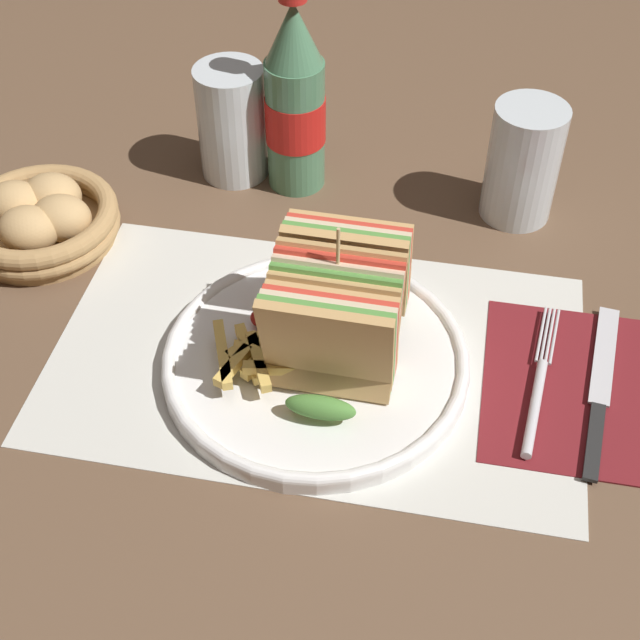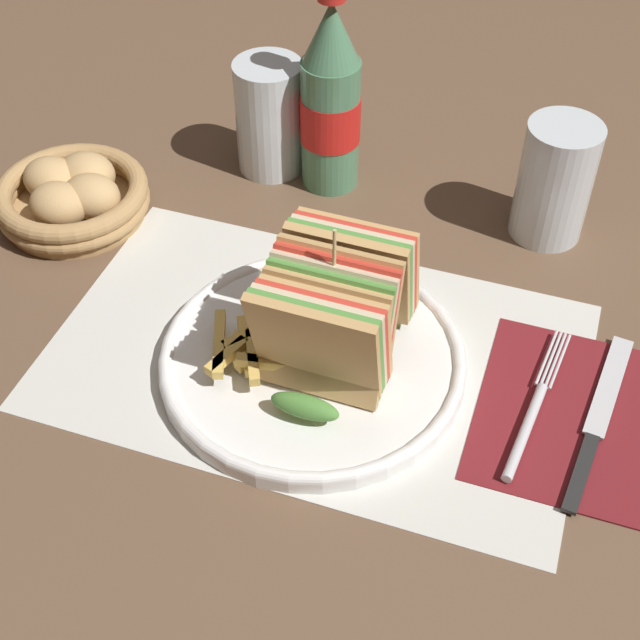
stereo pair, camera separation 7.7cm
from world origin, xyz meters
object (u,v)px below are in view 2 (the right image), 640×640
object	(u,v)px
plate_main	(313,359)
coke_bottle_near	(331,101)
club_sandwich	(335,311)
fork	(531,415)
glass_far	(270,124)
bread_basket	(73,196)
glass_near	(555,181)
knife	(598,421)

from	to	relation	value
plate_main	coke_bottle_near	world-z (taller)	coke_bottle_near
club_sandwich	coke_bottle_near	world-z (taller)	coke_bottle_near
club_sandwich	fork	xyz separation A→B (m)	(0.17, -0.01, -0.06)
glass_far	bread_basket	bearing A→B (deg)	-137.36
plate_main	glass_near	distance (m)	0.31
coke_bottle_near	plate_main	bearing A→B (deg)	-74.70
knife	glass_far	size ratio (longest dim) A/B	1.60
club_sandwich	glass_near	xyz separation A→B (m)	(0.15, 0.25, -0.01)
plate_main	glass_far	world-z (taller)	glass_far
bread_basket	club_sandwich	bearing A→B (deg)	-19.73
fork	knife	xyz separation A→B (m)	(0.05, 0.01, -0.00)
knife	coke_bottle_near	xyz separation A→B (m)	(-0.32, 0.25, 0.09)
glass_near	bread_basket	distance (m)	0.49
club_sandwich	glass_near	world-z (taller)	club_sandwich
knife	glass_near	distance (m)	0.26
club_sandwich	knife	xyz separation A→B (m)	(0.23, 0.01, -0.06)
fork	bread_basket	world-z (taller)	bread_basket
fork	coke_bottle_near	bearing A→B (deg)	141.41
club_sandwich	bread_basket	bearing A→B (deg)	160.27
knife	bread_basket	xyz separation A→B (m)	(-0.55, 0.11, 0.02)
bread_basket	glass_near	bearing A→B (deg)	15.83
plate_main	club_sandwich	xyz separation A→B (m)	(0.02, 0.01, 0.06)
coke_bottle_near	glass_far	size ratio (longest dim) A/B	1.84
club_sandwich	knife	bearing A→B (deg)	2.23
glass_far	knife	bearing A→B (deg)	-33.41
fork	glass_far	world-z (taller)	glass_far
plate_main	knife	size ratio (longest dim) A/B	1.35
fork	knife	size ratio (longest dim) A/B	0.87
plate_main	fork	bearing A→B (deg)	0.26
fork	bread_basket	bearing A→B (deg)	172.76
coke_bottle_near	bread_basket	xyz separation A→B (m)	(-0.23, -0.14, -0.07)
glass_near	glass_far	bearing A→B (deg)	176.97
fork	club_sandwich	bearing A→B (deg)	-175.34
knife	plate_main	bearing A→B (deg)	-169.98
knife	coke_bottle_near	size ratio (longest dim) A/B	0.87
club_sandwich	coke_bottle_near	distance (m)	0.28
knife	glass_far	world-z (taller)	glass_far
fork	knife	distance (m)	0.06
glass_near	bread_basket	world-z (taller)	glass_near
club_sandwich	bread_basket	world-z (taller)	club_sandwich
glass_far	fork	bearing A→B (deg)	-38.90
club_sandwich	fork	size ratio (longest dim) A/B	0.99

